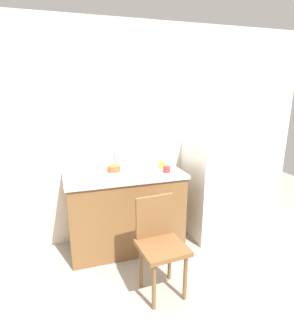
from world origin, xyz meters
TOP-DOWN VIEW (x-y plane):
  - ground_plane at (0.00, 0.00)m, footprint 8.00×8.00m
  - back_wall at (0.00, 1.00)m, footprint 4.80×0.10m
  - cabinet_base at (-0.12, 0.65)m, footprint 1.28×0.60m
  - countertop at (-0.12, 0.65)m, footprint 1.32×0.64m
  - faucet at (-0.15, 0.90)m, footprint 0.02×0.02m
  - refrigerator at (0.99, 0.63)m, footprint 0.57×0.63m
  - chair at (-0.00, -0.16)m, footprint 0.43×0.43m
  - terracotta_bowl at (-0.22, 0.75)m, footprint 0.15×0.15m
  - cup_red at (0.34, 0.53)m, footprint 0.08×0.08m
  - cup_yellow at (0.35, 0.72)m, footprint 0.08×0.08m

SIDE VIEW (x-z plane):
  - ground_plane at x=0.00m, z-range 0.00..0.00m
  - cabinet_base at x=-0.12m, z-range 0.00..0.87m
  - chair at x=0.00m, z-range 0.05..0.94m
  - refrigerator at x=0.99m, z-range 0.00..1.19m
  - countertop at x=-0.12m, z-range 0.87..0.91m
  - terracotta_bowl at x=-0.22m, z-range 0.91..0.98m
  - cup_red at x=0.34m, z-range 0.91..0.99m
  - cup_yellow at x=0.35m, z-range 0.91..0.99m
  - faucet at x=-0.15m, z-range 0.91..1.14m
  - back_wall at x=0.00m, z-range 0.00..2.54m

